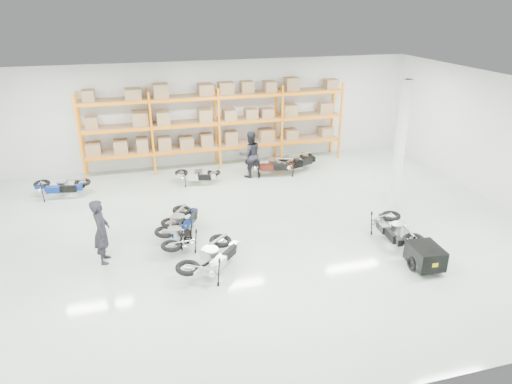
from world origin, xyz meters
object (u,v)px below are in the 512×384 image
object	(u,v)px
moto_back_d	(271,161)
person_left	(101,231)
moto_back_c	(295,158)
person_back	(250,154)
moto_silver_left	(212,252)
moto_black_far_left	(178,231)
trailer	(425,256)
moto_touring_right	(395,225)
moto_back_a	(60,183)
moto_blue_centre	(180,218)
moto_back_b	(197,172)

from	to	relation	value
moto_back_d	person_left	distance (m)	8.52
moto_back_c	person_back	distance (m)	2.07
moto_silver_left	person_left	size ratio (longest dim) A/B	1.02
moto_black_far_left	person_back	xyz separation A→B (m)	(3.56, 5.12, 0.43)
moto_back_d	trailer	bearing A→B (deg)	-151.43
moto_touring_right	trailer	xyz separation A→B (m)	(0.00, -1.60, -0.17)
moto_touring_right	moto_back_a	xyz separation A→B (m)	(-10.21, 6.38, -0.02)
moto_blue_centre	moto_touring_right	size ratio (longest dim) A/B	0.99
moto_back_d	person_left	size ratio (longest dim) A/B	1.01
moto_silver_left	person_left	distance (m)	3.17
trailer	moto_back_c	distance (m)	8.29
trailer	person_left	xyz separation A→B (m)	(-8.49, 2.74, 0.55)
moto_silver_left	moto_back_d	world-z (taller)	moto_silver_left
moto_back_b	person_back	size ratio (longest dim) A/B	0.81
moto_back_a	moto_back_d	xyz separation A→B (m)	(8.30, 0.15, 0.04)
moto_back_d	moto_back_c	bearing A→B (deg)	-68.22
person_left	moto_back_d	bearing A→B (deg)	-46.79
trailer	moto_back_c	world-z (taller)	moto_back_c
trailer	moto_back_b	bearing A→B (deg)	126.63
moto_black_far_left	trailer	xyz separation A→B (m)	(6.38, -3.02, -0.14)
moto_touring_right	person_left	size ratio (longest dim) A/B	0.98
moto_blue_centre	moto_back_c	bearing A→B (deg)	-114.49
moto_blue_centre	person_left	world-z (taller)	person_left
moto_touring_right	moto_back_a	distance (m)	12.04
moto_silver_left	moto_back_d	size ratio (longest dim) A/B	1.01
moto_silver_left	moto_black_far_left	xyz separation A→B (m)	(-0.74, 1.61, -0.05)
moto_back_a	moto_back_d	distance (m)	8.30
moto_back_d	person_back	size ratio (longest dim) A/B	0.98
trailer	moto_touring_right	bearing A→B (deg)	93.98
moto_back_c	moto_black_far_left	bearing A→B (deg)	113.40
trailer	moto_blue_centre	bearing A→B (deg)	152.84
moto_touring_right	moto_black_far_left	bearing A→B (deg)	173.64
trailer	moto_back_b	xyz separation A→B (m)	(-5.08, 7.92, 0.08)
moto_touring_right	trailer	size ratio (longest dim) A/B	1.14
moto_silver_left	moto_back_b	xyz separation A→B (m)	(0.56, 6.51, -0.11)
moto_silver_left	trailer	bearing A→B (deg)	-151.20
moto_back_c	person_back	bearing A→B (deg)	73.46
moto_silver_left	trailer	world-z (taller)	moto_silver_left
moto_back_a	person_left	bearing A→B (deg)	-151.56
moto_blue_centre	moto_back_a	size ratio (longest dim) A/B	1.03
moto_back_b	person_back	distance (m)	2.32
moto_silver_left	trailer	size ratio (longest dim) A/B	1.18
moto_back_b	moto_back_c	xyz separation A→B (m)	(4.29, 0.33, 0.10)
moto_black_far_left	person_left	size ratio (longest dim) A/B	0.93
trailer	person_back	xyz separation A→B (m)	(-2.82, 8.14, 0.57)
moto_silver_left	moto_back_c	world-z (taller)	moto_silver_left
moto_black_far_left	moto_back_a	distance (m)	6.26
moto_back_c	moto_silver_left	bearing A→B (deg)	124.99
moto_back_a	person_left	world-z (taller)	person_left
moto_back_a	moto_back_b	xyz separation A→B (m)	(5.13, -0.05, -0.07)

